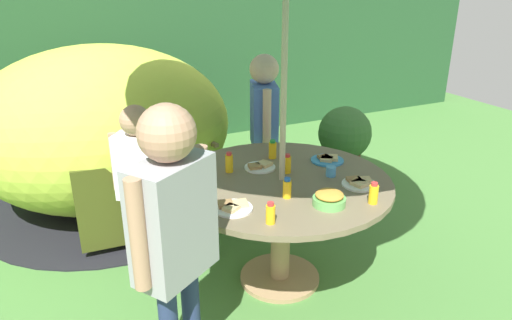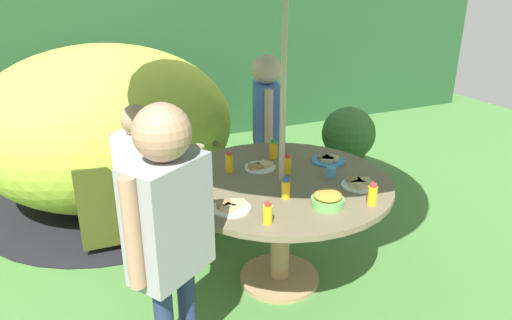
# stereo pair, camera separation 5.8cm
# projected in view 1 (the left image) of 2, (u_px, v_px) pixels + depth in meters

# --- Properties ---
(ground_plane) EXTENTS (10.00, 10.00, 0.02)m
(ground_plane) POSITION_uv_depth(u_px,v_px,m) (280.00, 280.00, 3.13)
(ground_plane) COLOR #477A38
(hedge_backdrop) EXTENTS (9.00, 0.70, 2.13)m
(hedge_backdrop) POSITION_uv_depth(u_px,v_px,m) (148.00, 48.00, 5.48)
(hedge_backdrop) COLOR #234C28
(hedge_backdrop) RESTS_ON ground_plane
(garden_table) EXTENTS (1.34, 1.34, 0.72)m
(garden_table) POSITION_uv_depth(u_px,v_px,m) (281.00, 200.00, 2.91)
(garden_table) COLOR tan
(garden_table) RESTS_ON ground_plane
(wooden_chair) EXTENTS (0.60, 0.60, 0.95)m
(wooden_chair) POSITION_uv_depth(u_px,v_px,m) (170.00, 156.00, 3.76)
(wooden_chair) COLOR brown
(wooden_chair) RESTS_ON ground_plane
(dome_tent) EXTENTS (2.29, 2.29, 1.36)m
(dome_tent) POSITION_uv_depth(u_px,v_px,m) (103.00, 128.00, 3.95)
(dome_tent) COLOR #B2C63F
(dome_tent) RESTS_ON ground_plane
(potted_plant) EXTENTS (0.50, 0.50, 0.72)m
(potted_plant) POSITION_uv_depth(u_px,v_px,m) (344.00, 139.00, 4.49)
(potted_plant) COLOR brown
(potted_plant) RESTS_ON ground_plane
(child_in_blue_shirt) EXTENTS (0.29, 0.43, 1.32)m
(child_in_blue_shirt) POSITION_uv_depth(u_px,v_px,m) (264.00, 116.00, 3.70)
(child_in_blue_shirt) COLOR navy
(child_in_blue_shirt) RESTS_ON ground_plane
(child_in_white_shirt) EXTENTS (0.33, 0.31, 1.14)m
(child_in_white_shirt) POSITION_uv_depth(u_px,v_px,m) (140.00, 167.00, 3.03)
(child_in_white_shirt) COLOR brown
(child_in_white_shirt) RESTS_ON ground_plane
(child_in_grey_shirt) EXTENTS (0.42, 0.37, 1.42)m
(child_in_grey_shirt) POSITION_uv_depth(u_px,v_px,m) (173.00, 220.00, 2.01)
(child_in_grey_shirt) COLOR navy
(child_in_grey_shirt) RESTS_ON ground_plane
(snack_bowl) EXTENTS (0.18, 0.18, 0.08)m
(snack_bowl) POSITION_uv_depth(u_px,v_px,m) (329.00, 199.00, 2.53)
(snack_bowl) COLOR #66B259
(snack_bowl) RESTS_ON garden_table
(plate_far_left) EXTENTS (0.20, 0.20, 0.03)m
(plate_far_left) POSITION_uv_depth(u_px,v_px,m) (260.00, 167.00, 3.02)
(plate_far_left) COLOR white
(plate_far_left) RESTS_ON garden_table
(plate_far_right) EXTENTS (0.21, 0.21, 0.03)m
(plate_far_right) POSITION_uv_depth(u_px,v_px,m) (233.00, 207.00, 2.50)
(plate_far_right) COLOR white
(plate_far_right) RESTS_ON garden_table
(plate_center_back) EXTENTS (0.21, 0.21, 0.03)m
(plate_center_back) POSITION_uv_depth(u_px,v_px,m) (359.00, 183.00, 2.78)
(plate_center_back) COLOR white
(plate_center_back) RESTS_ON garden_table
(plate_center_front) EXTENTS (0.22, 0.22, 0.03)m
(plate_center_front) POSITION_uv_depth(u_px,v_px,m) (327.00, 159.00, 3.13)
(plate_center_front) COLOR #338CD8
(plate_center_front) RESTS_ON garden_table
(juice_bottle_near_left) EXTENTS (0.05, 0.05, 0.12)m
(juice_bottle_near_left) POSITION_uv_depth(u_px,v_px,m) (287.00, 188.00, 2.61)
(juice_bottle_near_left) COLOR yellow
(juice_bottle_near_left) RESTS_ON garden_table
(juice_bottle_near_right) EXTENTS (0.05, 0.05, 0.13)m
(juice_bottle_near_right) POSITION_uv_depth(u_px,v_px,m) (273.00, 150.00, 3.17)
(juice_bottle_near_right) COLOR yellow
(juice_bottle_near_right) RESTS_ON garden_table
(juice_bottle_mid_left) EXTENTS (0.05, 0.05, 0.12)m
(juice_bottle_mid_left) POSITION_uv_depth(u_px,v_px,m) (374.00, 194.00, 2.55)
(juice_bottle_mid_left) COLOR yellow
(juice_bottle_mid_left) RESTS_ON garden_table
(juice_bottle_mid_right) EXTENTS (0.05, 0.05, 0.13)m
(juice_bottle_mid_right) POSITION_uv_depth(u_px,v_px,m) (229.00, 163.00, 2.95)
(juice_bottle_mid_right) COLOR yellow
(juice_bottle_mid_right) RESTS_ON garden_table
(juice_bottle_front_edge) EXTENTS (0.05, 0.05, 0.12)m
(juice_bottle_front_edge) POSITION_uv_depth(u_px,v_px,m) (270.00, 214.00, 2.34)
(juice_bottle_front_edge) COLOR yellow
(juice_bottle_front_edge) RESTS_ON garden_table
(juice_bottle_back_edge) EXTENTS (0.05, 0.05, 0.12)m
(juice_bottle_back_edge) POSITION_uv_depth(u_px,v_px,m) (287.00, 164.00, 2.94)
(juice_bottle_back_edge) COLOR yellow
(juice_bottle_back_edge) RESTS_ON garden_table
(cup_near) EXTENTS (0.06, 0.06, 0.06)m
(cup_near) POSITION_uv_depth(u_px,v_px,m) (331.00, 171.00, 2.90)
(cup_near) COLOR #4C99D8
(cup_near) RESTS_ON garden_table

